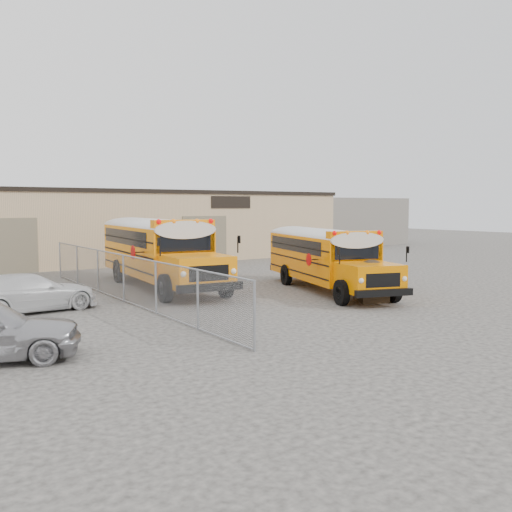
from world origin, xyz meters
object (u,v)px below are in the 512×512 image
tarp_bundle (372,280)px  car_white (30,293)px  school_bus_right (281,246)px  school_bus_left (121,239)px

tarp_bundle → car_white: 12.32m
school_bus_right → tarp_bundle: school_bus_right is taller
school_bus_right → school_bus_left: bearing=137.1°
school_bus_right → car_white: bearing=-164.2°
school_bus_left → tarp_bundle: size_ratio=6.74×
school_bus_left → car_white: size_ratio=2.37×
school_bus_left → tarp_bundle: school_bus_left is taller
school_bus_left → car_white: school_bus_left is taller
car_white → tarp_bundle: bearing=-122.1°
school_bus_left → school_bus_right: school_bus_left is taller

